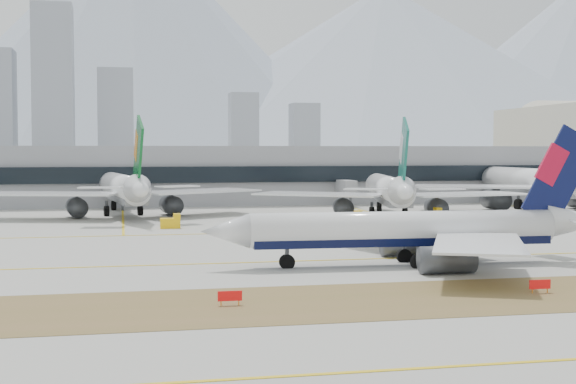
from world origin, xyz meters
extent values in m
plane|color=#9B9991|center=(0.00, 0.00, 0.00)|extent=(3000.00, 3000.00, 0.00)
cube|color=brown|center=(0.00, -32.00, 0.02)|extent=(360.00, 18.00, 0.06)
cube|color=yellow|center=(0.00, -5.00, 0.03)|extent=(360.00, 0.45, 0.04)
cube|color=yellow|center=(0.00, -55.00, 0.03)|extent=(360.00, 0.45, 0.04)
cube|color=yellow|center=(0.00, 30.00, 0.03)|extent=(360.00, 0.45, 0.04)
cylinder|color=white|center=(11.70, -10.98, 4.52)|extent=(37.66, 5.37, 4.11)
cube|color=black|center=(11.70, -10.98, 3.39)|extent=(36.89, 4.73, 1.85)
cone|color=white|center=(-9.93, -10.25, 4.52)|extent=(5.87, 4.30, 4.11)
cube|color=white|center=(16.92, 0.23, 3.90)|extent=(15.66, 22.19, 0.25)
cube|color=white|center=(33.25, -6.37, 5.34)|extent=(5.10, 6.53, 0.16)
cylinder|color=#3F4247|center=(14.69, -3.49, 1.64)|extent=(6.36, 3.29, 3.08)
cube|color=#3F4247|center=(14.69, -3.49, 2.87)|extent=(2.62, 0.40, 1.44)
cube|color=white|center=(16.15, -22.53, 3.90)|extent=(16.69, 22.26, 0.25)
cylinder|color=#3F4247|center=(14.18, -18.66, 1.64)|extent=(6.36, 3.29, 3.08)
cube|color=#3F4247|center=(14.18, -18.66, 2.87)|extent=(2.62, 0.40, 1.44)
cube|color=#0A103E|center=(32.03, -11.67, 10.76)|extent=(10.15, 0.71, 12.86)
cube|color=#BD0C2E|center=(30.99, -11.64, 12.14)|extent=(4.59, 0.61, 5.51)
cylinder|color=#3F4247|center=(-2.56, -10.50, 1.23)|extent=(0.49, 0.49, 2.46)
cylinder|color=black|center=(-2.56, -10.50, 0.72)|extent=(1.87, 0.78, 1.85)
cylinder|color=#3F4247|center=(12.66, -13.69, 1.23)|extent=(0.49, 0.49, 2.46)
cylinder|color=black|center=(12.66, -13.69, 0.72)|extent=(1.87, 0.78, 1.85)
cylinder|color=#3F4247|center=(12.84, -8.35, 1.23)|extent=(0.49, 0.49, 2.46)
cylinder|color=black|center=(12.84, -8.35, 0.72)|extent=(1.87, 0.78, 1.85)
cylinder|color=white|center=(-21.41, 72.25, 6.01)|extent=(10.81, 41.67, 5.46)
cube|color=slate|center=(-21.41, 72.25, 4.51)|extent=(9.89, 40.75, 2.46)
cone|color=white|center=(-24.52, 95.86, 6.01)|extent=(6.24, 6.97, 5.46)
cone|color=white|center=(-18.12, 47.22, 6.69)|extent=(6.62, 9.82, 5.46)
cube|color=white|center=(-6.00, 68.17, 5.19)|extent=(28.75, 23.38, 0.33)
cube|color=white|center=(-11.30, 49.86, 7.10)|extent=(8.63, 6.92, 0.22)
cylinder|color=#3F4247|center=(-11.23, 70.23, 2.19)|extent=(4.96, 7.36, 4.10)
cube|color=#3F4247|center=(-11.23, 70.23, 3.83)|extent=(0.78, 2.90, 1.91)
cube|color=white|center=(-35.25, 64.31, 5.19)|extent=(28.40, 18.21, 0.33)
cube|color=white|center=(-25.39, 48.00, 7.10)|extent=(8.25, 5.34, 0.22)
cylinder|color=#3F4247|center=(-30.73, 67.67, 2.19)|extent=(4.96, 7.36, 4.10)
cube|color=#3F4247|center=(-30.73, 67.67, 3.83)|extent=(0.78, 2.90, 1.91)
cube|color=#0C5623|center=(-18.49, 50.07, 13.18)|extent=(1.98, 11.39, 14.66)
cube|color=#C6690B|center=(-18.64, 51.21, 14.78)|extent=(1.27, 5.19, 6.27)
cylinder|color=#3F4247|center=(-23.46, 87.82, 1.64)|extent=(0.66, 0.66, 3.28)
cylinder|color=black|center=(-23.46, 87.82, 0.96)|extent=(1.27, 2.56, 2.46)
cylinder|color=#3F4247|center=(-24.79, 70.65, 1.64)|extent=(0.66, 0.66, 3.28)
cylinder|color=black|center=(-24.79, 70.65, 0.96)|extent=(1.27, 2.56, 2.46)
cylinder|color=#3F4247|center=(-17.74, 71.58, 1.64)|extent=(0.66, 0.66, 3.28)
cylinder|color=black|center=(-17.74, 71.58, 0.96)|extent=(1.27, 2.56, 2.46)
cylinder|color=white|center=(33.04, 57.06, 5.85)|extent=(13.31, 40.49, 5.32)
cube|color=slate|center=(33.04, 57.06, 4.39)|extent=(12.36, 39.54, 2.40)
cone|color=white|center=(37.70, 79.78, 5.85)|extent=(6.45, 7.09, 5.32)
cone|color=white|center=(28.09, 32.97, 6.52)|extent=(7.01, 9.83, 5.32)
cube|color=white|center=(45.93, 48.38, 5.06)|extent=(27.24, 16.13, 0.32)
cube|color=white|center=(35.21, 33.22, 6.92)|extent=(7.84, 4.72, 0.21)
cylinder|color=#3F4247|center=(41.77, 51.95, 2.13)|extent=(5.26, 7.37, 3.99)
cube|color=#3F4247|center=(41.77, 51.95, 3.73)|extent=(0.95, 2.82, 1.86)
cube|color=white|center=(17.77, 54.16, 5.06)|extent=(27.76, 23.89, 0.32)
cube|color=white|center=(21.65, 36.00, 6.92)|extent=(8.41, 7.08, 0.21)
cylinder|color=#3F4247|center=(23.00, 55.80, 2.13)|extent=(5.26, 7.37, 3.99)
cube|color=#3F4247|center=(23.00, 55.80, 3.73)|extent=(0.95, 2.82, 1.86)
cube|color=#166153|center=(28.65, 35.71, 12.84)|extent=(2.71, 11.00, 14.28)
cube|color=#B9BBC4|center=(28.88, 36.80, 14.39)|extent=(1.58, 5.03, 6.11)
cylinder|color=#3F4247|center=(36.11, 72.03, 1.60)|extent=(0.64, 0.64, 3.19)
cylinder|color=black|center=(36.11, 72.03, 0.93)|extent=(1.39, 2.53, 2.40)
cylinder|color=#3F4247|center=(29.42, 56.66, 1.60)|extent=(0.64, 0.64, 3.19)
cylinder|color=black|center=(29.42, 56.66, 0.93)|extent=(1.39, 2.53, 2.40)
cylinder|color=#3F4247|center=(36.20, 55.27, 1.60)|extent=(0.64, 0.64, 3.19)
cylinder|color=black|center=(36.20, 55.27, 0.93)|extent=(1.39, 2.53, 2.40)
cylinder|color=white|center=(74.15, 72.32, 6.63)|extent=(6.29, 45.57, 6.02)
cube|color=slate|center=(74.15, 72.32, 4.97)|extent=(5.39, 44.66, 2.71)
cone|color=white|center=(74.31, 98.57, 6.63)|extent=(6.07, 6.99, 6.02)
cube|color=white|center=(57.85, 65.73, 5.72)|extent=(31.78, 23.25, 0.36)
cube|color=white|center=(66.17, 46.43, 7.83)|extent=(9.40, 6.86, 0.24)
cylinder|color=#3F4247|center=(63.29, 68.71, 2.41)|extent=(4.56, 7.62, 4.52)
cube|color=#3F4247|center=(63.29, 68.71, 4.22)|extent=(0.47, 3.17, 2.11)
cylinder|color=#3F4247|center=(74.26, 89.62, 1.81)|extent=(0.72, 0.72, 3.61)
cylinder|color=black|center=(74.26, 89.62, 1.05)|extent=(1.07, 2.72, 2.71)
cylinder|color=#3F4247|center=(70.23, 71.08, 1.81)|extent=(0.72, 0.72, 3.61)
cylinder|color=black|center=(70.23, 71.08, 1.05)|extent=(1.07, 2.72, 2.71)
cylinder|color=#3F4247|center=(78.06, 71.03, 1.81)|extent=(0.72, 0.72, 3.61)
cylinder|color=black|center=(78.06, 71.03, 1.05)|extent=(1.07, 2.72, 2.71)
cube|color=gray|center=(0.00, 115.00, 7.50)|extent=(280.00, 42.00, 15.00)
cube|color=black|center=(0.00, 93.50, 7.95)|extent=(280.00, 1.20, 4.00)
cube|color=beige|center=(110.00, 135.00, 14.10)|extent=(2.00, 57.00, 27.90)
cube|color=red|center=(-12.24, -32.00, 0.90)|extent=(2.20, 0.15, 0.90)
cylinder|color=orange|center=(-13.04, -32.00, 0.25)|extent=(0.10, 0.10, 0.50)
cylinder|color=orange|center=(-11.44, -32.00, 0.25)|extent=(0.10, 0.10, 0.50)
cube|color=red|center=(18.16, -32.00, 0.90)|extent=(2.20, 0.15, 0.90)
cylinder|color=orange|center=(17.36, -32.00, 0.25)|extent=(0.10, 0.10, 0.50)
cylinder|color=orange|center=(18.96, -32.00, 0.25)|extent=(0.10, 0.10, 0.50)
cube|color=yellow|center=(-13.19, 41.17, 0.90)|extent=(3.50, 2.00, 1.80)
cube|color=yellow|center=(-11.99, 41.17, 2.10)|extent=(1.20, 1.80, 1.00)
cylinder|color=black|center=(-14.39, 40.37, 0.35)|extent=(0.70, 0.30, 0.70)
cylinder|color=black|center=(-14.39, 41.97, 0.35)|extent=(0.70, 0.30, 0.70)
cylinder|color=black|center=(-11.99, 40.37, 0.35)|extent=(0.70, 0.30, 0.70)
cylinder|color=black|center=(-11.99, 41.97, 0.35)|extent=(0.70, 0.30, 0.70)
cube|color=yellow|center=(38.45, 46.04, 0.90)|extent=(3.50, 2.00, 1.80)
cube|color=yellow|center=(39.65, 46.04, 2.10)|extent=(1.20, 1.80, 1.00)
cylinder|color=black|center=(37.25, 45.24, 0.35)|extent=(0.70, 0.30, 0.70)
cylinder|color=black|center=(37.25, 46.84, 0.35)|extent=(0.70, 0.30, 0.70)
cylinder|color=black|center=(39.65, 45.24, 0.35)|extent=(0.70, 0.30, 0.70)
cylinder|color=black|center=(39.65, 46.84, 0.35)|extent=(0.70, 0.30, 0.70)
cube|color=yellow|center=(20.70, 41.48, 0.90)|extent=(3.50, 2.00, 1.80)
cube|color=yellow|center=(21.90, 41.48, 2.10)|extent=(1.20, 1.80, 1.00)
cylinder|color=black|center=(19.50, 40.68, 0.35)|extent=(0.70, 0.30, 0.70)
cylinder|color=black|center=(19.50, 42.28, 0.35)|extent=(0.70, 0.30, 0.70)
cylinder|color=black|center=(21.90, 40.68, 0.35)|extent=(0.70, 0.30, 0.70)
cylinder|color=black|center=(21.90, 42.28, 0.35)|extent=(0.70, 0.30, 0.70)
cube|color=gray|center=(-65.00, 450.00, 55.00)|extent=(26.00, 23.40, 110.00)
cube|color=gray|center=(-25.00, 465.00, 35.00)|extent=(24.00, 21.60, 70.00)
cube|color=gray|center=(65.00, 470.00, 27.50)|extent=(20.00, 18.00, 55.00)
cube|color=gray|center=(110.00, 470.00, 24.00)|extent=(20.00, 18.00, 48.00)
cone|color=#9EA8B7|center=(0.00, 1400.00, 211.50)|extent=(900.00, 900.00, 470.00)
cone|color=#9EA8B7|center=(480.00, 1390.00, 157.50)|extent=(1120.00, 1120.00, 350.00)
camera|label=1|loc=(-21.66, -102.72, 13.96)|focal=50.00mm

